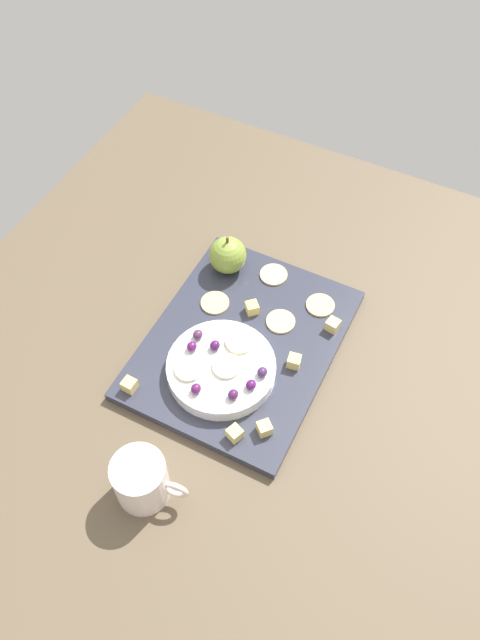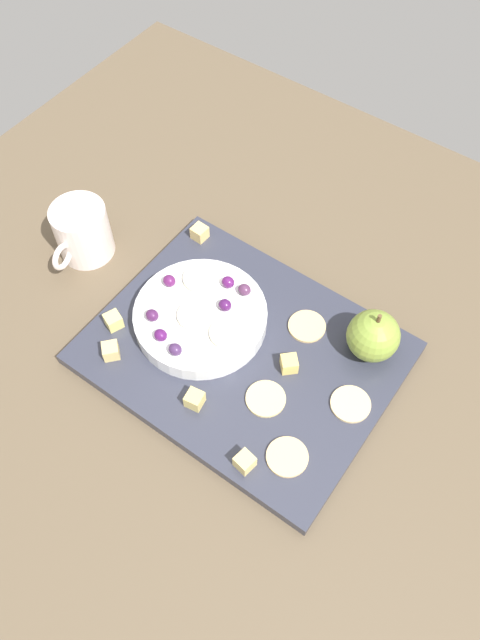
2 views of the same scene
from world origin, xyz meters
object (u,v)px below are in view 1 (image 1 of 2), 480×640
at_px(cheese_cube_3, 294,361).
at_px(apple_slice_2, 240,341).
at_px(cracker_2, 215,303).
at_px(grape_5, 262,372).
at_px(cracker_0, 281,321).
at_px(grape_1, 251,385).
at_px(apple_whole, 228,255).
at_px(cheese_cube_2, 333,325).
at_px(cheese_cube_4, 235,433).
at_px(cracker_3, 274,275).
at_px(grape_2, 233,395).
at_px(platter, 242,344).
at_px(grape_0, 215,345).
at_px(grape_6, 196,389).
at_px(grape_3, 198,335).
at_px(cheese_cube_0, 129,385).
at_px(serving_dish, 221,369).
at_px(grape_4, 192,346).
at_px(cheese_cube_5, 252,308).
at_px(apple_slice_0, 226,366).
at_px(cheese_cube_1, 264,428).
at_px(cracker_1, 320,305).
at_px(cup, 142,480).

distance_m(cheese_cube_3, apple_slice_2, 0.09).
relative_size(cracker_2, grape_5, 2.84).
xyz_separation_m(cracker_0, grape_1, (0.15, 0.02, 0.03)).
xyz_separation_m(apple_whole, cheese_cube_2, (0.04, 0.22, -0.02)).
height_order(cheese_cube_4, cracker_3, cheese_cube_4).
bearing_deg(grape_2, cracker_2, -143.70).
bearing_deg(platter, grape_0, -28.36).
relative_size(cracker_3, apple_slice_2, 1.10).
bearing_deg(cheese_cube_3, cracker_0, -141.15).
bearing_deg(apple_slice_2, cracker_3, -173.90).
bearing_deg(cracker_2, cheese_cube_4, 34.86).
relative_size(grape_2, grape_6, 1.00).
relative_size(grape_3, grape_5, 1.00).
xyz_separation_m(cheese_cube_0, grape_0, (-0.11, 0.09, 0.02)).
bearing_deg(grape_1, apple_whole, -144.85).
xyz_separation_m(serving_dish, cheese_cube_2, (-0.16, 0.13, -0.00)).
relative_size(grape_0, grape_1, 1.00).
bearing_deg(apple_whole, grape_4, 10.80).
bearing_deg(cheese_cube_5, apple_whole, -130.00).
bearing_deg(cheese_cube_5, cheese_cube_0, -25.30).
height_order(grape_6, apple_slice_0, grape_6).
bearing_deg(grape_2, apple_slice_2, -158.94).
xyz_separation_m(grape_2, apple_slice_0, (-0.04, -0.03, -0.00)).
xyz_separation_m(cheese_cube_1, cracker_2, (-0.18, -0.18, -0.01)).
height_order(cheese_cube_2, grape_2, grape_2).
distance_m(cracker_1, grape_1, 0.22).
xyz_separation_m(grape_5, apple_slice_2, (-0.04, -0.06, -0.00)).
distance_m(cheese_cube_0, apple_slice_0, 0.16).
height_order(serving_dish, cheese_cube_5, serving_dish).
distance_m(cheese_cube_0, cracker_2, 0.21).
distance_m(cheese_cube_3, cup, 0.31).
relative_size(apple_whole, cracker_1, 1.35).
bearing_deg(apple_slice_0, grape_6, -20.25).
bearing_deg(cheese_cube_1, grape_3, -119.19).
height_order(cheese_cube_2, grape_4, grape_4).
bearing_deg(platter, cheese_cube_0, -36.17).
height_order(cheese_cube_3, cup, cup).
bearing_deg(grape_0, cheese_cube_4, 39.52).
relative_size(cheese_cube_4, grape_1, 1.15).
height_order(cheese_cube_1, cracker_0, cheese_cube_1).
xyz_separation_m(grape_0, grape_3, (-0.01, -0.03, -0.00)).
relative_size(cheese_cube_3, grape_1, 1.15).
height_order(apple_whole, grape_5, apple_whole).
distance_m(grape_0, grape_5, 0.09).
height_order(grape_2, grape_6, same).
distance_m(cheese_cube_0, cracker_3, 0.33).
distance_m(cheese_cube_4, cup, 0.15).
height_order(cheese_cube_3, cracker_1, cheese_cube_3).
relative_size(cheese_cube_0, apple_slice_2, 0.45).
xyz_separation_m(apple_whole, cheese_cube_0, (0.29, -0.02, -0.02)).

